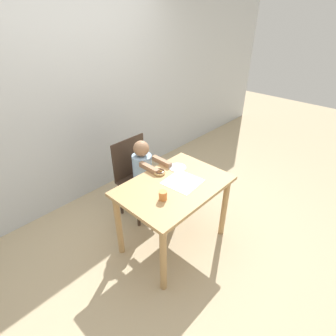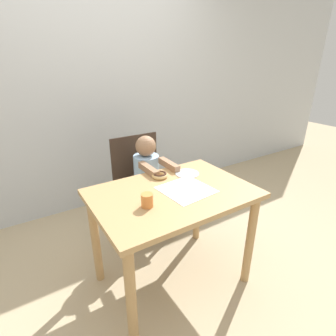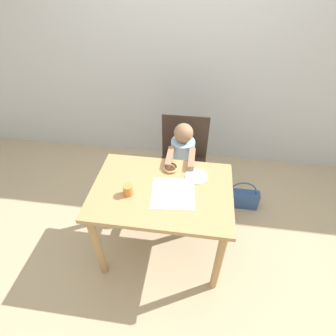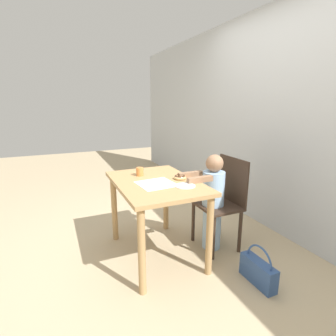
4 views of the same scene
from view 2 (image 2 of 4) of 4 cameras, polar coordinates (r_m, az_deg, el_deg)
name	(u,v)px [view 2 (image 2 of 4)]	position (r m, az deg, el deg)	size (l,w,h in m)	color
ground_plane	(172,278)	(2.19, 0.91, -22.90)	(12.00, 12.00, 0.00)	tan
wall_back	(95,92)	(2.88, -15.69, 15.74)	(8.00, 0.05, 2.50)	silver
dining_table	(173,207)	(1.79, 1.04, -8.59)	(1.05, 0.72, 0.76)	tan
chair	(141,185)	(2.42, -5.81, -3.60)	(0.45, 0.38, 0.93)	#38281E
child_figure	(148,188)	(2.32, -4.48, -4.38)	(0.23, 0.45, 0.98)	#99BCE0
donut	(160,175)	(1.91, -1.82, -1.53)	(0.12, 0.12, 0.04)	#DBB270
napkin	(186,189)	(1.75, 3.98, -4.69)	(0.34, 0.34, 0.00)	white
handbag	(199,204)	(2.86, 6.73, -7.85)	(0.35, 0.10, 0.34)	#2D4C84
cup	(147,200)	(1.54, -4.57, -7.03)	(0.07, 0.07, 0.08)	orange
plate	(187,173)	(1.98, 4.19, -1.19)	(0.18, 0.18, 0.01)	silver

